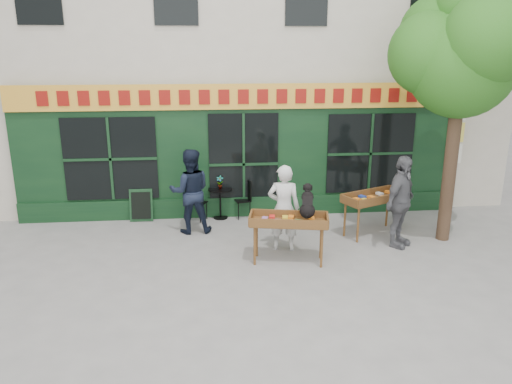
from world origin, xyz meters
TOP-DOWN VIEW (x-y plane):
  - ground at (0.00, 0.00)m, footprint 80.00×80.00m
  - building at (0.00, 5.97)m, footprint 14.00×7.26m
  - street_tree at (4.34, 0.36)m, footprint 3.05×2.90m
  - book_cart_center at (0.66, -0.57)m, footprint 1.59×0.90m
  - dog at (1.01, -0.62)m, footprint 0.45×0.65m
  - woman at (0.66, 0.08)m, footprint 0.74×0.56m
  - book_cart_right at (2.84, 0.76)m, footprint 1.62×1.19m
  - man_right at (3.14, 0.01)m, footprint 1.16×1.16m
  - bistro_table at (-0.60, 2.20)m, footprint 0.60×0.60m
  - bistro_chair_left at (-1.22, 2.16)m, footprint 0.50×0.50m
  - bistro_chair_right at (0.04, 2.22)m, footprint 0.44×0.44m
  - potted_plant at (-0.60, 2.20)m, footprint 0.20×0.16m
  - man_left at (-1.30, 1.32)m, footprint 0.99×0.80m
  - chalkboard at (-2.54, 2.19)m, footprint 0.56×0.20m

SIDE VIEW (x-z plane):
  - ground at x=0.00m, z-range 0.00..0.00m
  - chalkboard at x=-2.54m, z-range 0.01..0.79m
  - bistro_table at x=-0.60m, z-range 0.16..0.92m
  - bistro_chair_left at x=-1.22m, z-range 0.08..1.03m
  - bistro_chair_right at x=0.04m, z-range 0.08..1.03m
  - book_cart_center at x=0.66m, z-range 0.33..1.32m
  - book_cart_right at x=2.84m, z-range 0.33..1.32m
  - woman at x=0.66m, z-range 0.00..1.84m
  - potted_plant at x=-0.60m, z-range 0.77..1.09m
  - man_left at x=-1.30m, z-range 0.00..1.95m
  - man_right at x=3.14m, z-range 0.00..1.98m
  - dog at x=1.01m, z-range 0.99..1.59m
  - street_tree at x=4.34m, z-range 1.31..6.91m
  - building at x=0.00m, z-range -0.03..9.97m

